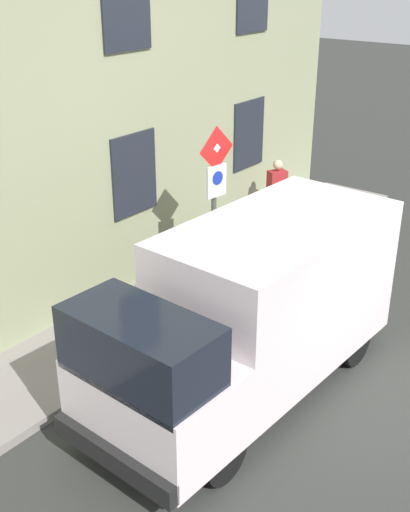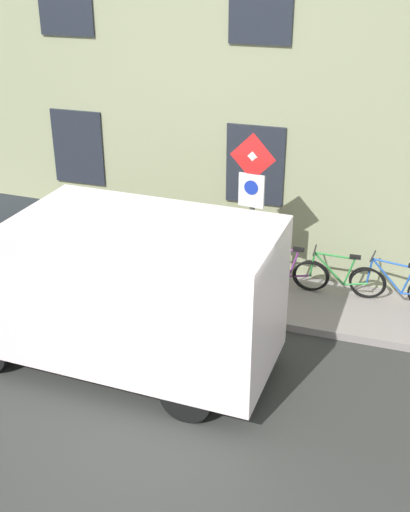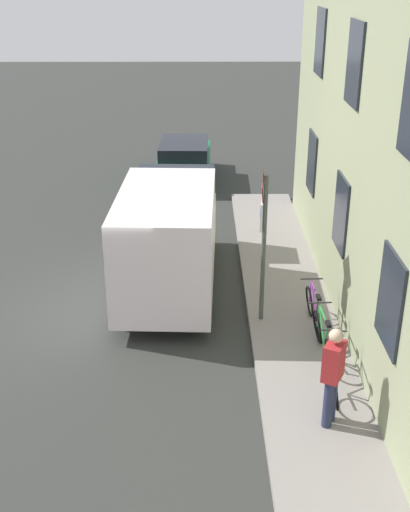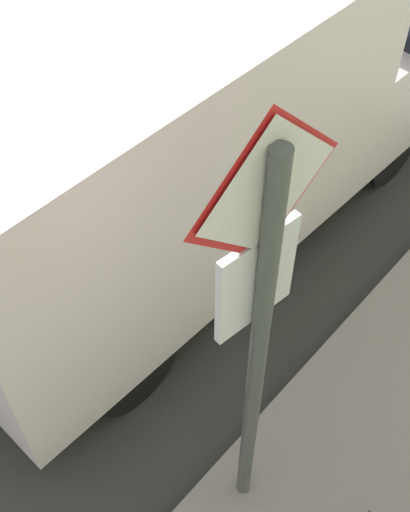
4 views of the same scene
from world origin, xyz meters
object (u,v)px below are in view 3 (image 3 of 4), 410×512
at_px(bicycle_blue, 334,370).
at_px(sign_post_stacked, 263,224).
at_px(delivery_van, 169,235).
at_px(parked_hatchback, 184,159).
at_px(bicycle_green, 323,339).
at_px(bicycle_purple, 314,312).
at_px(pedestrian, 332,374).

bearing_deg(bicycle_blue, sign_post_stacked, 29.89).
height_order(delivery_van, parked_hatchback, delivery_van).
relative_size(parked_hatchback, bicycle_green, 2.36).
xyz_separation_m(parked_hatchback, bicycle_purple, (2.83, -10.42, -0.22)).
bearing_deg(bicycle_green, bicycle_purple, -2.66).
height_order(sign_post_stacked, bicycle_green, sign_post_stacked).
distance_m(bicycle_green, bicycle_purple, 1.02).
bearing_deg(delivery_van, bicycle_blue, -141.83).
xyz_separation_m(parked_hatchback, pedestrian, (2.59, -13.40, 0.34)).
relative_size(sign_post_stacked, bicycle_green, 1.82).
distance_m(delivery_van, bicycle_blue, 5.15).
xyz_separation_m(delivery_van, bicycle_green, (2.98, -3.09, -0.82)).
bearing_deg(parked_hatchback, delivery_van, -179.72).
height_order(parked_hatchback, pedestrian, pedestrian).
bearing_deg(delivery_van, sign_post_stacked, -128.69).
height_order(sign_post_stacked, delivery_van, sign_post_stacked).
relative_size(parked_hatchback, pedestrian, 2.35).
bearing_deg(delivery_van, parked_hatchback, 1.21).
xyz_separation_m(sign_post_stacked, parked_hatchback, (-1.76, 10.02, -1.51)).
relative_size(bicycle_green, pedestrian, 1.00).
bearing_deg(bicycle_green, delivery_van, 41.30).
xyz_separation_m(parked_hatchback, bicycle_green, (2.83, -11.44, -0.22)).
bearing_deg(pedestrian, sign_post_stacked, -47.83).
bearing_deg(bicycle_blue, pedestrian, 172.10).
bearing_deg(bicycle_purple, pedestrian, 173.74).
bearing_deg(sign_post_stacked, delivery_van, 139.06).
distance_m(delivery_van, bicycle_green, 4.37).
relative_size(delivery_van, pedestrian, 3.14).
height_order(parked_hatchback, bicycle_blue, parked_hatchback).
distance_m(delivery_van, bicycle_purple, 3.72).
relative_size(sign_post_stacked, pedestrian, 1.81).
bearing_deg(bicycle_purple, sign_post_stacked, 67.51).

